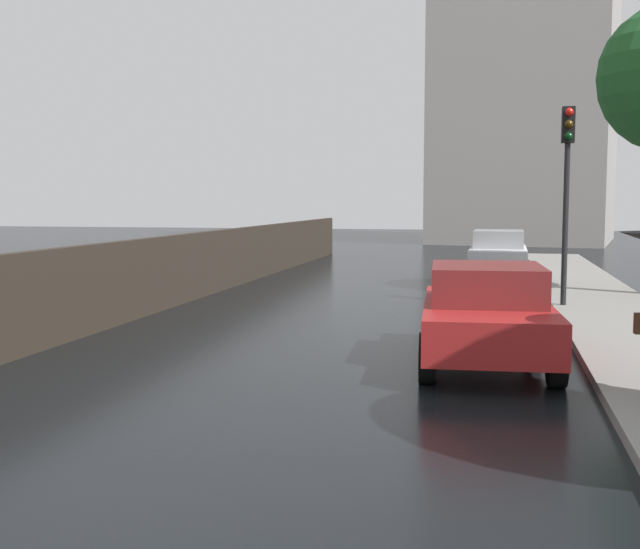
# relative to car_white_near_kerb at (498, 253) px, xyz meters

# --- Properties ---
(car_white_near_kerb) EXTENTS (1.82, 3.96, 1.44)m
(car_white_near_kerb) POSITION_rel_car_white_near_kerb_xyz_m (0.00, 0.00, 0.00)
(car_white_near_kerb) COLOR silver
(car_white_near_kerb) RESTS_ON ground
(car_red_mid_road) EXTENTS (2.05, 4.14, 1.45)m
(car_red_mid_road) POSITION_rel_car_white_near_kerb_xyz_m (-0.25, -13.47, 0.00)
(car_red_mid_road) COLOR maroon
(car_red_mid_road) RESTS_ON ground
(traffic_light) EXTENTS (0.26, 0.39, 4.19)m
(traffic_light) POSITION_rel_car_white_near_kerb_xyz_m (1.33, -7.50, 2.30)
(traffic_light) COLOR black
(traffic_light) RESTS_ON sidewalk_strip
(distant_tower) EXTENTS (10.98, 12.89, 28.58)m
(distant_tower) POSITION_rel_car_white_near_kerb_xyz_m (1.69, 22.20, 10.45)
(distant_tower) COLOR #9E9993
(distant_tower) RESTS_ON ground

